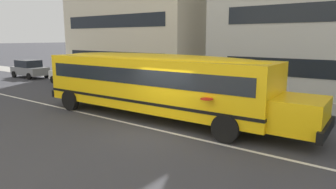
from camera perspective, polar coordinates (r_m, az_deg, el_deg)
The scene contains 6 objects.
ground_plane at distance 12.37m, azimuth -1.06°, elevation -6.85°, with size 400.00×400.00×0.00m, color #38383D.
sidewalk_far at distance 19.43m, azimuth 14.15°, elevation -0.71°, with size 120.00×3.00×0.01m, color gray.
lane_centreline at distance 12.37m, azimuth -1.06°, elevation -6.83°, with size 110.00×0.16×0.01m, color silver.
school_bus at distance 14.00m, azimuth -2.24°, elevation 2.66°, with size 13.45×3.20×2.99m.
parked_car_grey_by_entrance at distance 31.44m, azimuth -24.51°, elevation 4.43°, with size 3.92×1.91×1.64m.
parked_car_white_by_hydrant at distance 26.22m, azimuth -17.80°, elevation 3.83°, with size 3.97×2.02×1.64m.
Camera 1 is at (7.24, -9.32, 3.71)m, focal length 32.57 mm.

